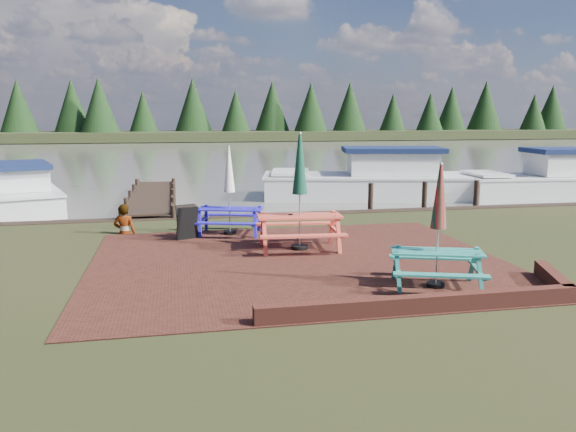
{
  "coord_description": "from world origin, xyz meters",
  "views": [
    {
      "loc": [
        -2.6,
        -10.77,
        3.2
      ],
      "look_at": [
        -0.18,
        1.23,
        1.0
      ],
      "focal_mm": 35.0,
      "sensor_mm": 36.0,
      "label": 1
    }
  ],
  "objects_px": {
    "jetty": "(153,196)",
    "boat_near": "(372,182)",
    "boat_far": "(552,182)",
    "picnic_table_teal": "(437,245)",
    "person": "(123,204)",
    "picnic_table_red": "(300,210)",
    "chalkboard": "(187,222)",
    "boat_jetty": "(22,194)",
    "picnic_table_blue": "(230,204)"
  },
  "relations": [
    {
      "from": "boat_far",
      "to": "picnic_table_teal",
      "type": "bearing_deg",
      "value": 140.4
    },
    {
      "from": "chalkboard",
      "to": "jetty",
      "type": "xyz_separation_m",
      "value": [
        -1.15,
        7.48,
        -0.35
      ]
    },
    {
      "from": "picnic_table_blue",
      "to": "jetty",
      "type": "xyz_separation_m",
      "value": [
        -2.31,
        7.07,
        -0.72
      ]
    },
    {
      "from": "jetty",
      "to": "boat_far",
      "type": "bearing_deg",
      "value": -5.87
    },
    {
      "from": "picnic_table_blue",
      "to": "jetty",
      "type": "bearing_deg",
      "value": 125.12
    },
    {
      "from": "jetty",
      "to": "boat_near",
      "type": "relative_size",
      "value": 1.01
    },
    {
      "from": "boat_near",
      "to": "chalkboard",
      "type": "bearing_deg",
      "value": 146.09
    },
    {
      "from": "picnic_table_red",
      "to": "boat_near",
      "type": "bearing_deg",
      "value": 65.54
    },
    {
      "from": "chalkboard",
      "to": "person",
      "type": "bearing_deg",
      "value": 127.75
    },
    {
      "from": "jetty",
      "to": "person",
      "type": "xyz_separation_m",
      "value": [
        -0.52,
        -6.45,
        0.71
      ]
    },
    {
      "from": "picnic_table_blue",
      "to": "boat_jetty",
      "type": "distance_m",
      "value": 9.83
    },
    {
      "from": "picnic_table_teal",
      "to": "picnic_table_red",
      "type": "xyz_separation_m",
      "value": [
        -1.86,
        3.46,
        0.16
      ]
    },
    {
      "from": "chalkboard",
      "to": "boat_near",
      "type": "distance_m",
      "value": 10.7
    },
    {
      "from": "boat_jetty",
      "to": "picnic_table_red",
      "type": "bearing_deg",
      "value": -64.91
    },
    {
      "from": "jetty",
      "to": "boat_far",
      "type": "xyz_separation_m",
      "value": [
        16.12,
        -1.66,
        0.36
      ]
    },
    {
      "from": "picnic_table_teal",
      "to": "boat_near",
      "type": "height_order",
      "value": "picnic_table_teal"
    },
    {
      "from": "boat_near",
      "to": "jetty",
      "type": "bearing_deg",
      "value": 101.82
    },
    {
      "from": "picnic_table_teal",
      "to": "boat_near",
      "type": "relative_size",
      "value": 0.26
    },
    {
      "from": "picnic_table_teal",
      "to": "picnic_table_red",
      "type": "bearing_deg",
      "value": 136.62
    },
    {
      "from": "chalkboard",
      "to": "boat_jetty",
      "type": "height_order",
      "value": "boat_jetty"
    },
    {
      "from": "picnic_table_red",
      "to": "chalkboard",
      "type": "xyz_separation_m",
      "value": [
        -2.63,
        1.69,
        -0.52
      ]
    },
    {
      "from": "person",
      "to": "boat_jetty",
      "type": "bearing_deg",
      "value": -44.67
    },
    {
      "from": "picnic_table_red",
      "to": "jetty",
      "type": "height_order",
      "value": "picnic_table_red"
    },
    {
      "from": "picnic_table_teal",
      "to": "boat_far",
      "type": "relative_size",
      "value": 0.31
    },
    {
      "from": "boat_jetty",
      "to": "boat_far",
      "type": "bearing_deg",
      "value": -22.11
    },
    {
      "from": "boat_jetty",
      "to": "person",
      "type": "relative_size",
      "value": 4.23
    },
    {
      "from": "picnic_table_red",
      "to": "boat_far",
      "type": "bearing_deg",
      "value": 36.12
    },
    {
      "from": "person",
      "to": "boat_far",
      "type": "bearing_deg",
      "value": -151.81
    },
    {
      "from": "person",
      "to": "jetty",
      "type": "bearing_deg",
      "value": -82.47
    },
    {
      "from": "picnic_table_teal",
      "to": "person",
      "type": "distance_m",
      "value": 8.72
    },
    {
      "from": "jetty",
      "to": "boat_near",
      "type": "distance_m",
      "value": 8.88
    },
    {
      "from": "chalkboard",
      "to": "boat_jetty",
      "type": "bearing_deg",
      "value": 107.69
    },
    {
      "from": "picnic_table_blue",
      "to": "picnic_table_red",
      "type": "bearing_deg",
      "value": -37.84
    },
    {
      "from": "chalkboard",
      "to": "person",
      "type": "xyz_separation_m",
      "value": [
        -1.67,
        1.03,
        0.36
      ]
    },
    {
      "from": "boat_near",
      "to": "picnic_table_red",
      "type": "bearing_deg",
      "value": 163.02
    },
    {
      "from": "picnic_table_blue",
      "to": "chalkboard",
      "type": "xyz_separation_m",
      "value": [
        -1.15,
        -0.41,
        -0.38
      ]
    },
    {
      "from": "picnic_table_teal",
      "to": "chalkboard",
      "type": "distance_m",
      "value": 6.83
    },
    {
      "from": "picnic_table_red",
      "to": "boat_jetty",
      "type": "xyz_separation_m",
      "value": [
        -8.43,
        9.03,
        -0.6
      ]
    },
    {
      "from": "picnic_table_teal",
      "to": "picnic_table_blue",
      "type": "relative_size",
      "value": 0.98
    },
    {
      "from": "person",
      "to": "boat_near",
      "type": "bearing_deg",
      "value": -133.69
    },
    {
      "from": "boat_jetty",
      "to": "boat_far",
      "type": "relative_size",
      "value": 0.93
    },
    {
      "from": "picnic_table_teal",
      "to": "person",
      "type": "height_order",
      "value": "picnic_table_teal"
    },
    {
      "from": "boat_near",
      "to": "picnic_table_teal",
      "type": "bearing_deg",
      "value": 177.81
    },
    {
      "from": "picnic_table_teal",
      "to": "jetty",
      "type": "xyz_separation_m",
      "value": [
        -5.64,
        12.63,
        -0.7
      ]
    },
    {
      "from": "picnic_table_blue",
      "to": "boat_jetty",
      "type": "height_order",
      "value": "picnic_table_blue"
    },
    {
      "from": "boat_near",
      "to": "boat_far",
      "type": "relative_size",
      "value": 1.2
    },
    {
      "from": "chalkboard",
      "to": "boat_near",
      "type": "height_order",
      "value": "boat_near"
    },
    {
      "from": "picnic_table_red",
      "to": "chalkboard",
      "type": "distance_m",
      "value": 3.16
    },
    {
      "from": "picnic_table_red",
      "to": "boat_far",
      "type": "height_order",
      "value": "picnic_table_red"
    },
    {
      "from": "picnic_table_teal",
      "to": "picnic_table_blue",
      "type": "height_order",
      "value": "picnic_table_blue"
    }
  ]
}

